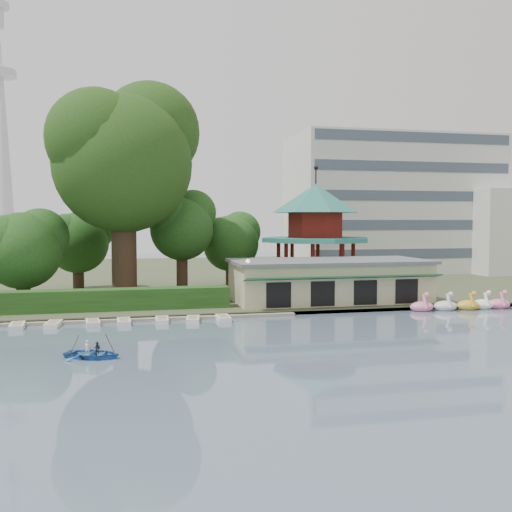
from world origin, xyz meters
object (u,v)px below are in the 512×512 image
object	(u,v)px
dock	(85,321)
rowboat_with_passengers	(92,350)
big_tree	(125,152)
pavilion	(316,225)
boathouse	(329,280)

from	to	relation	value
dock	rowboat_with_passengers	world-z (taller)	rowboat_with_passengers
big_tree	rowboat_with_passengers	distance (m)	27.26
pavilion	big_tree	distance (m)	22.33
boathouse	pavilion	bearing A→B (deg)	78.72
boathouse	pavilion	xyz separation A→B (m)	(2.00, 10.03, 5.11)
dock	pavilion	distance (m)	29.14
pavilion	rowboat_with_passengers	world-z (taller)	pavilion
big_tree	boathouse	bearing A→B (deg)	-18.36
dock	rowboat_with_passengers	bearing A→B (deg)	-83.90
dock	boathouse	distance (m)	22.62
big_tree	pavilion	bearing A→B (deg)	10.30
big_tree	rowboat_with_passengers	bearing A→B (deg)	-94.62
pavilion	rowboat_with_passengers	xyz separation A→B (m)	(-22.69, -27.01, -7.00)
dock	big_tree	xyz separation A→B (m)	(3.18, 11.02, 14.51)
boathouse	big_tree	bearing A→B (deg)	161.64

